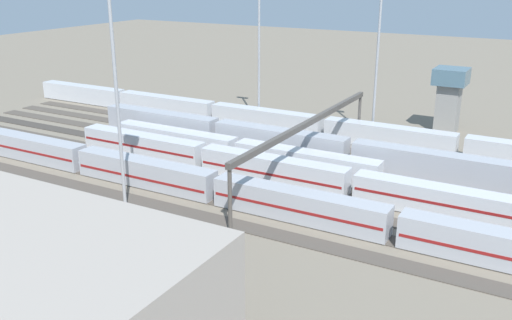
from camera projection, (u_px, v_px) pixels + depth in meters
The scene contains 20 objects.
ground_plane at pixel (286, 172), 87.55m from camera, with size 400.00×400.00×0.00m, color #756B5B.
track_bed_0 at pixel (335, 139), 104.04m from camera, with size 140.00×2.80×0.12m, color #3D3833.
track_bed_1 at pixel (324, 146), 99.91m from camera, with size 140.00×2.80×0.12m, color #4C443D.
track_bed_2 at pixel (312, 154), 95.79m from camera, with size 140.00×2.80×0.12m, color #4C443D.
track_bed_3 at pixel (300, 163), 91.66m from camera, with size 140.00×2.80×0.12m, color #4C443D.
track_bed_4 at pixel (286, 172), 87.53m from camera, with size 140.00×2.80×0.12m, color #3D3833.
track_bed_5 at pixel (271, 182), 83.40m from camera, with size 140.00×2.80×0.12m, color #4C443D.
track_bed_6 at pixel (254, 193), 79.27m from camera, with size 140.00×2.80×0.12m, color #4C443D.
track_bed_7 at pixel (235, 205), 75.14m from camera, with size 140.00×2.80×0.12m, color #4C443D.
track_bed_8 at pixel (214, 219), 71.01m from camera, with size 140.00×2.80×0.12m, color #4C443D.
train_on_track_7 at pixel (203, 185), 76.85m from camera, with size 139.00×3.06×4.40m.
train_on_track_0 at pixel (317, 126), 105.04m from camera, with size 139.00×3.00×4.40m.
train_on_track_3 at pixel (280, 144), 92.52m from camera, with size 71.40×3.00×5.00m.
train_on_track_5 at pixel (337, 181), 77.98m from camera, with size 90.60×3.06×4.40m.
train_on_track_4 at pixel (237, 151), 91.00m from camera, with size 47.20×3.00×3.80m.
light_mast_0 at pixel (259, 20), 107.80m from camera, with size 2.80×0.70×32.84m.
light_mast_1 at pixel (114, 64), 69.18m from camera, with size 2.80×0.70×29.68m.
light_mast_2 at pixel (379, 39), 98.62m from camera, with size 2.80×0.70×28.69m.
signal_gantry at pixel (309, 126), 83.34m from camera, with size 0.70×45.00×8.80m.
control_tower at pixel (449, 95), 107.08m from camera, with size 6.00×6.00×12.15m.
Camera 1 is at (-36.33, 74.03, 29.81)m, focal length 40.01 mm.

